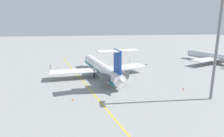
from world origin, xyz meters
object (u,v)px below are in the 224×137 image
Objects in this scene: light_mast at (217,43)px; airliner_far_left at (216,57)px; ground_crew_near_nose at (50,66)px; ground_crew_near_tail at (130,60)px; ground_crew_portside at (146,65)px; safety_cone_wingtip at (59,67)px; safety_cone_tail at (73,99)px; safety_cone_nose at (184,89)px; main_jetliner at (102,68)px.

airliner_far_left is at bearing 144.47° from light_mast.
ground_crew_near_nose is (1.88, -77.57, -1.80)m from airliner_far_left.
ground_crew_near_tail is 0.99× the size of ground_crew_portside.
safety_cone_wingtip is 1.00× the size of safety_cone_tail.
ground_crew_near_tail reaches higher than safety_cone_wingtip.
ground_crew_near_tail is 43.47m from safety_cone_nose.
ground_crew_near_nose is at bearing 39.67° from main_jetliner.
ground_crew_near_tail is at bearing 103.62° from safety_cone_wingtip.
airliner_far_left is 41.50m from ground_crew_near_tail.
safety_cone_wingtip and safety_cone_tail have the same top height.
ground_crew_portside is at bearing -70.86° from main_jetliner.
light_mast reaches higher than airliner_far_left.
safety_cone_tail is (3.82, -32.34, 0.00)m from safety_cone_nose.
light_mast is (3.87, 35.96, 14.37)m from safety_cone_tail.
ground_crew_near_nose reaches higher than ground_crew_portside.
light_mast is at bearing 78.08° from ground_crew_near_tail.
light_mast reaches higher than ground_crew_near_tail.
ground_crew_near_tail is 3.05× the size of safety_cone_nose.
ground_crew_portside reaches higher than safety_cone_nose.
ground_crew_portside is (-12.71, 20.40, -2.20)m from main_jetliner.
airliner_far_left is 76.74m from safety_cone_tail.
safety_cone_wingtip is at bearing -57.20° from ground_crew_near_nose.
airliner_far_left is 1.20× the size of light_mast.
safety_cone_nose is at bearing -139.32° from main_jetliner.
safety_cone_nose is 1.00× the size of safety_cone_tail.
airliner_far_left reaches higher than safety_cone_tail.
airliner_far_left reaches higher than ground_crew_portside.
airliner_far_left is (-17.87, 56.76, -0.34)m from main_jetliner.
light_mast is (24.60, 26.44, 11.37)m from main_jetliner.
ground_crew_portside is (3.28, 41.21, -0.06)m from ground_crew_near_nose.
ground_crew_portside is 38.29m from safety_cone_wingtip.
airliner_far_left is at bearing 120.21° from safety_cone_tail.
safety_cone_nose is (34.77, -33.94, -2.66)m from airliner_far_left.
airliner_far_left reaches higher than ground_crew_near_nose.
ground_crew_portside is at bearing 74.67° from airliner_far_left.
ground_crew_near_tail reaches higher than safety_cone_tail.
safety_cone_tail is at bearing 37.82° from ground_crew_near_tail.
main_jetliner reaches higher than safety_cone_wingtip.
safety_cone_wingtip is (-34.79, -40.35, 0.00)m from safety_cone_nose.
main_jetliner is 23.01m from safety_cone_tail.
airliner_far_left reaches higher than safety_cone_wingtip.
ground_crew_near_nose is 3.27× the size of safety_cone_nose.
main_jetliner reaches higher than ground_crew_portside.
ground_crew_near_tail is 53.33m from safety_cone_tail.
safety_cone_tail is (33.44, -29.92, -0.80)m from ground_crew_portside.
light_mast is (50.63, 10.33, 13.58)m from ground_crew_near_tail.
light_mast is at bearing 16.34° from ground_crew_portside.
light_mast is at bearing 45.99° from safety_cone_wingtip.
ground_crew_near_nose is (-15.99, -20.81, -2.14)m from main_jetliner.
safety_cone_nose is (29.62, 2.42, -0.80)m from ground_crew_portside.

